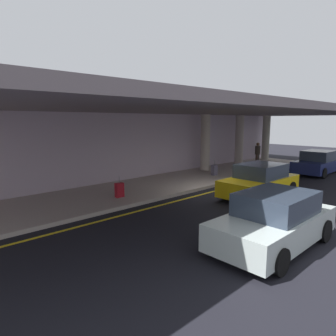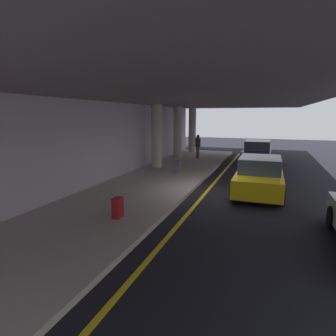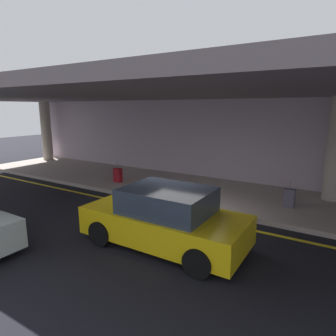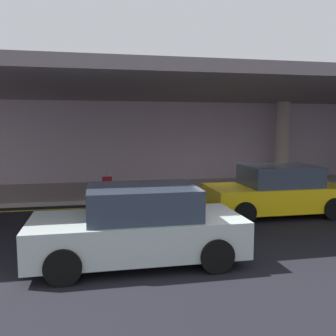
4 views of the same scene
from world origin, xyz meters
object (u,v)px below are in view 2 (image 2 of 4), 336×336
object	(u,v)px
traveler_with_luggage	(198,145)
suitcase_upright_primary	(178,167)
support_column_left_mid	(156,136)
car_navy	(257,152)
suitcase_upright_secondary	(118,208)
support_column_right_mid	(192,130)
car_yellow_taxi	(259,176)
support_column_center	(178,132)

from	to	relation	value
traveler_with_luggage	suitcase_upright_primary	xyz separation A→B (m)	(-5.38, -0.25, -0.65)
support_column_left_mid	car_navy	xyz separation A→B (m)	(4.69, -5.47, -1.26)
traveler_with_luggage	suitcase_upright_secondary	bearing A→B (deg)	-114.66
car_navy	suitcase_upright_secondary	world-z (taller)	car_navy
support_column_right_mid	suitcase_upright_primary	world-z (taller)	support_column_right_mid
suitcase_upright_primary	suitcase_upright_secondary	distance (m)	7.12
suitcase_upright_primary	suitcase_upright_secondary	bearing A→B (deg)	158.39
car_yellow_taxi	car_navy	bearing A→B (deg)	3.91
traveler_with_luggage	suitcase_upright_secondary	distance (m)	12.52
car_navy	suitcase_upright_secondary	xyz separation A→B (m)	(-12.96, 3.36, -0.25)
support_column_center	support_column_right_mid	world-z (taller)	same
support_column_right_mid	suitcase_upright_secondary	distance (m)	16.48
support_column_right_mid	traveler_with_luggage	world-z (taller)	support_column_right_mid
car_yellow_taxi	car_navy	distance (m)	8.08
support_column_center	car_navy	xyz separation A→B (m)	(0.69, -5.47, -1.26)
support_column_left_mid	suitcase_upright_primary	size ratio (longest dim) A/B	4.06
support_column_left_mid	support_column_center	bearing A→B (deg)	0.00
support_column_center	suitcase_upright_secondary	bearing A→B (deg)	-170.24
support_column_center	car_yellow_taxi	size ratio (longest dim) A/B	0.89
support_column_left_mid	suitcase_upright_secondary	xyz separation A→B (m)	(-8.27, -2.11, -1.51)
support_column_center	car_navy	bearing A→B (deg)	-82.85
suitcase_upright_secondary	support_column_right_mid	bearing A→B (deg)	10.20
suitcase_upright_primary	car_navy	bearing A→B (deg)	-57.81
support_column_left_mid	suitcase_upright_secondary	world-z (taller)	support_column_left_mid
support_column_right_mid	suitcase_upright_primary	distance (m)	9.44
support_column_right_mid	support_column_center	bearing A→B (deg)	180.00
support_column_center	car_navy	world-z (taller)	support_column_center
support_column_left_mid	support_column_center	distance (m)	4.00
traveler_with_luggage	suitcase_upright_secondary	size ratio (longest dim) A/B	1.87
support_column_left_mid	support_column_right_mid	bearing A→B (deg)	0.00
car_yellow_taxi	suitcase_upright_primary	xyz separation A→B (m)	(2.22, 4.24, -0.25)
support_column_left_mid	support_column_right_mid	distance (m)	8.00
car_navy	support_column_left_mid	bearing A→B (deg)	-46.37
suitcase_upright_primary	suitcase_upright_secondary	world-z (taller)	same
support_column_center	car_yellow_taxi	world-z (taller)	support_column_center
car_navy	suitcase_upright_primary	distance (m)	6.97
car_yellow_taxi	suitcase_upright_primary	distance (m)	4.79
support_column_right_mid	traveler_with_luggage	bearing A→B (deg)	-159.07
car_navy	suitcase_upright_secondary	size ratio (longest dim) A/B	4.56
support_column_center	suitcase_upright_primary	size ratio (longest dim) A/B	4.06
support_column_left_mid	car_yellow_taxi	xyz separation A→B (m)	(-3.38, -5.94, -1.26)
traveler_with_luggage	suitcase_upright_secondary	world-z (taller)	traveler_with_luggage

